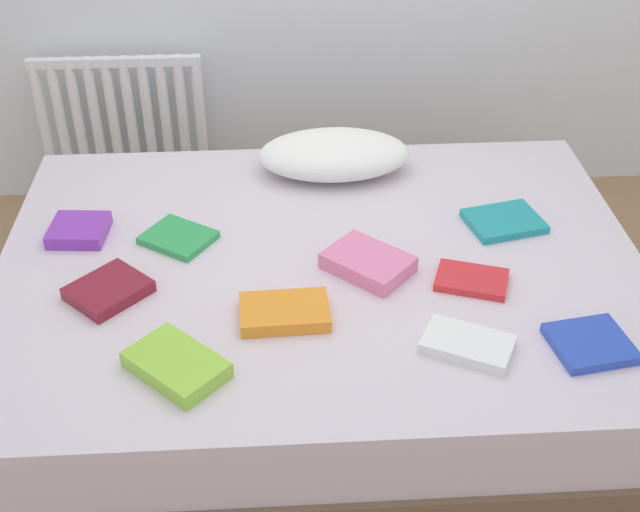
{
  "coord_description": "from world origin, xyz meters",
  "views": [
    {
      "loc": [
        -0.13,
        -2.05,
        1.96
      ],
      "look_at": [
        0.0,
        0.05,
        0.48
      ],
      "focal_mm": 46.57,
      "sensor_mm": 36.0,
      "label": 1
    }
  ],
  "objects_px": {
    "textbook_green": "(178,238)",
    "textbook_lime": "(176,365)",
    "textbook_teal": "(504,221)",
    "textbook_pink": "(368,263)",
    "textbook_orange": "(284,312)",
    "pillow": "(334,154)",
    "textbook_white": "(468,344)",
    "bed": "(321,324)",
    "textbook_blue": "(590,344)",
    "textbook_purple": "(79,230)",
    "textbook_red": "(472,280)",
    "radiator": "(123,123)",
    "textbook_maroon": "(109,290)"
  },
  "relations": [
    {
      "from": "bed",
      "to": "textbook_green",
      "type": "xyz_separation_m",
      "value": [
        -0.44,
        0.13,
        0.26
      ]
    },
    {
      "from": "textbook_teal",
      "to": "textbook_lime",
      "type": "distance_m",
      "value": 1.18
    },
    {
      "from": "textbook_white",
      "to": "textbook_lime",
      "type": "bearing_deg",
      "value": -150.16
    },
    {
      "from": "textbook_purple",
      "to": "textbook_blue",
      "type": "relative_size",
      "value": 0.87
    },
    {
      "from": "textbook_red",
      "to": "textbook_purple",
      "type": "relative_size",
      "value": 1.18
    },
    {
      "from": "textbook_teal",
      "to": "textbook_pink",
      "type": "bearing_deg",
      "value": -168.25
    },
    {
      "from": "textbook_white",
      "to": "textbook_lime",
      "type": "xyz_separation_m",
      "value": [
        -0.76,
        -0.04,
        0.01
      ]
    },
    {
      "from": "textbook_red",
      "to": "textbook_blue",
      "type": "bearing_deg",
      "value": -30.74
    },
    {
      "from": "textbook_pink",
      "to": "textbook_teal",
      "type": "height_order",
      "value": "textbook_pink"
    },
    {
      "from": "textbook_white",
      "to": "textbook_maroon",
      "type": "xyz_separation_m",
      "value": [
        -0.98,
        0.29,
        0.0
      ]
    },
    {
      "from": "textbook_orange",
      "to": "pillow",
      "type": "bearing_deg",
      "value": 74.01
    },
    {
      "from": "textbook_white",
      "to": "textbook_pink",
      "type": "relative_size",
      "value": 0.95
    },
    {
      "from": "textbook_white",
      "to": "bed",
      "type": "bearing_deg",
      "value": 156.92
    },
    {
      "from": "textbook_pink",
      "to": "textbook_lime",
      "type": "xyz_separation_m",
      "value": [
        -0.53,
        -0.41,
        -0.0
      ]
    },
    {
      "from": "textbook_red",
      "to": "textbook_green",
      "type": "bearing_deg",
      "value": -178.51
    },
    {
      "from": "textbook_teal",
      "to": "textbook_lime",
      "type": "bearing_deg",
      "value": -161.18
    },
    {
      "from": "pillow",
      "to": "textbook_green",
      "type": "distance_m",
      "value": 0.66
    },
    {
      "from": "bed",
      "to": "textbook_teal",
      "type": "distance_m",
      "value": 0.68
    },
    {
      "from": "textbook_white",
      "to": "radiator",
      "type": "bearing_deg",
      "value": 151.59
    },
    {
      "from": "radiator",
      "to": "textbook_teal",
      "type": "xyz_separation_m",
      "value": [
        1.37,
        -1.04,
        0.12
      ]
    },
    {
      "from": "bed",
      "to": "textbook_teal",
      "type": "bearing_deg",
      "value": 15.0
    },
    {
      "from": "textbook_green",
      "to": "textbook_lime",
      "type": "bearing_deg",
      "value": -51.55
    },
    {
      "from": "textbook_red",
      "to": "textbook_white",
      "type": "height_order",
      "value": "textbook_white"
    },
    {
      "from": "textbook_blue",
      "to": "textbook_red",
      "type": "bearing_deg",
      "value": 120.91
    },
    {
      "from": "textbook_maroon",
      "to": "textbook_blue",
      "type": "relative_size",
      "value": 1.02
    },
    {
      "from": "textbook_maroon",
      "to": "textbook_lime",
      "type": "height_order",
      "value": "textbook_lime"
    },
    {
      "from": "pillow",
      "to": "textbook_pink",
      "type": "relative_size",
      "value": 2.2
    },
    {
      "from": "bed",
      "to": "textbook_pink",
      "type": "xyz_separation_m",
      "value": [
        0.14,
        -0.06,
        0.28
      ]
    },
    {
      "from": "textbook_pink",
      "to": "textbook_orange",
      "type": "bearing_deg",
      "value": -97.44
    },
    {
      "from": "textbook_orange",
      "to": "textbook_teal",
      "type": "height_order",
      "value": "textbook_orange"
    },
    {
      "from": "textbook_lime",
      "to": "textbook_blue",
      "type": "height_order",
      "value": "textbook_lime"
    },
    {
      "from": "pillow",
      "to": "textbook_red",
      "type": "distance_m",
      "value": 0.77
    },
    {
      "from": "textbook_white",
      "to": "textbook_purple",
      "type": "height_order",
      "value": "textbook_purple"
    },
    {
      "from": "textbook_teal",
      "to": "textbook_lime",
      "type": "height_order",
      "value": "textbook_lime"
    },
    {
      "from": "pillow",
      "to": "textbook_lime",
      "type": "height_order",
      "value": "pillow"
    },
    {
      "from": "textbook_blue",
      "to": "bed",
      "type": "bearing_deg",
      "value": 137.82
    },
    {
      "from": "textbook_pink",
      "to": "textbook_orange",
      "type": "distance_m",
      "value": 0.33
    },
    {
      "from": "textbook_pink",
      "to": "textbook_orange",
      "type": "xyz_separation_m",
      "value": [
        -0.25,
        -0.21,
        -0.01
      ]
    },
    {
      "from": "textbook_lime",
      "to": "textbook_orange",
      "type": "bearing_deg",
      "value": 79.39
    },
    {
      "from": "pillow",
      "to": "textbook_purple",
      "type": "bearing_deg",
      "value": -156.81
    },
    {
      "from": "textbook_white",
      "to": "textbook_blue",
      "type": "height_order",
      "value": "textbook_white"
    },
    {
      "from": "textbook_orange",
      "to": "textbook_purple",
      "type": "relative_size",
      "value": 1.41
    },
    {
      "from": "pillow",
      "to": "textbook_teal",
      "type": "xyz_separation_m",
      "value": [
        0.52,
        -0.38,
        -0.06
      ]
    },
    {
      "from": "pillow",
      "to": "textbook_orange",
      "type": "bearing_deg",
      "value": -103.77
    },
    {
      "from": "textbook_red",
      "to": "textbook_pink",
      "type": "distance_m",
      "value": 0.31
    },
    {
      "from": "pillow",
      "to": "textbook_maroon",
      "type": "relative_size",
      "value": 2.6
    },
    {
      "from": "textbook_orange",
      "to": "textbook_teal",
      "type": "xyz_separation_m",
      "value": [
        0.72,
        0.43,
        -0.01
      ]
    },
    {
      "from": "bed",
      "to": "radiator",
      "type": "bearing_deg",
      "value": 122.64
    },
    {
      "from": "bed",
      "to": "textbook_purple",
      "type": "xyz_separation_m",
      "value": [
        -0.75,
        0.18,
        0.27
      ]
    },
    {
      "from": "bed",
      "to": "pillow",
      "type": "height_order",
      "value": "pillow"
    }
  ]
}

